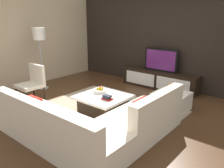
# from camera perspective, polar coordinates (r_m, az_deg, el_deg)

# --- Properties ---
(ground_plane) EXTENTS (14.00, 14.00, 0.00)m
(ground_plane) POSITION_cam_1_polar(r_m,az_deg,el_deg) (4.93, -2.06, -7.57)
(ground_plane) COLOR #4C301C
(feature_wall_back) EXTENTS (6.40, 0.12, 2.80)m
(feature_wall_back) POSITION_cam_1_polar(r_m,az_deg,el_deg) (6.78, 13.46, 10.99)
(feature_wall_back) COLOR black
(feature_wall_back) RESTS_ON ground
(side_wall_left) EXTENTS (0.12, 5.20, 2.80)m
(side_wall_left) POSITION_cam_1_polar(r_m,az_deg,el_deg) (7.17, -20.87, 10.66)
(side_wall_left) COLOR #C6B28E
(side_wall_left) RESTS_ON ground
(area_rug) EXTENTS (2.97, 2.69, 0.01)m
(area_rug) POSITION_cam_1_polar(r_m,az_deg,el_deg) (4.99, -2.93, -7.21)
(area_rug) COLOR tan
(area_rug) RESTS_ON ground
(media_console) EXTENTS (2.22, 0.49, 0.50)m
(media_console) POSITION_cam_1_polar(r_m,az_deg,el_deg) (6.72, 11.64, 1.05)
(media_console) COLOR black
(media_console) RESTS_ON ground
(television) EXTENTS (0.98, 0.06, 0.64)m
(television) POSITION_cam_1_polar(r_m,az_deg,el_deg) (6.59, 11.93, 5.83)
(television) COLOR black
(television) RESTS_ON media_console
(sectional_couch) EXTENTS (2.44, 2.36, 0.80)m
(sectional_couch) POSITION_cam_1_polar(r_m,az_deg,el_deg) (3.92, -5.00, -9.99)
(sectional_couch) COLOR beige
(sectional_couch) RESTS_ON ground
(coffee_table) EXTENTS (1.01, 0.98, 0.38)m
(coffee_table) POSITION_cam_1_polar(r_m,az_deg,el_deg) (4.98, -2.18, -4.79)
(coffee_table) COLOR black
(coffee_table) RESTS_ON ground
(accent_chair_near) EXTENTS (0.56, 0.54, 0.87)m
(accent_chair_near) POSITION_cam_1_polar(r_m,az_deg,el_deg) (5.94, -18.93, 0.77)
(accent_chair_near) COLOR black
(accent_chair_near) RESTS_ON ground
(floor_lamp) EXTENTS (0.33, 0.33, 1.70)m
(floor_lamp) POSITION_cam_1_polar(r_m,az_deg,el_deg) (6.64, -17.54, 10.90)
(floor_lamp) COLOR #A5A5AA
(floor_lamp) RESTS_ON ground
(ottoman) EXTENTS (0.70, 0.70, 0.40)m
(ottoman) POSITION_cam_1_polar(r_m,az_deg,el_deg) (5.26, 14.34, -4.17)
(ottoman) COLOR beige
(ottoman) RESTS_ON ground
(fruit_bowl) EXTENTS (0.28, 0.28, 0.14)m
(fruit_bowl) POSITION_cam_1_polar(r_m,az_deg,el_deg) (5.09, -2.94, -1.60)
(fruit_bowl) COLOR silver
(fruit_bowl) RESTS_ON coffee_table
(decorative_ball) EXTENTS (0.24, 0.24, 0.24)m
(decorative_ball) POSITION_cam_1_polar(r_m,az_deg,el_deg) (5.16, 14.59, -0.87)
(decorative_ball) COLOR #AD8451
(decorative_ball) RESTS_ON ottoman
(book_stack) EXTENTS (0.22, 0.14, 0.09)m
(book_stack) POSITION_cam_1_polar(r_m,az_deg,el_deg) (4.68, -1.23, -3.37)
(book_stack) COLOR maroon
(book_stack) RESTS_ON coffee_table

